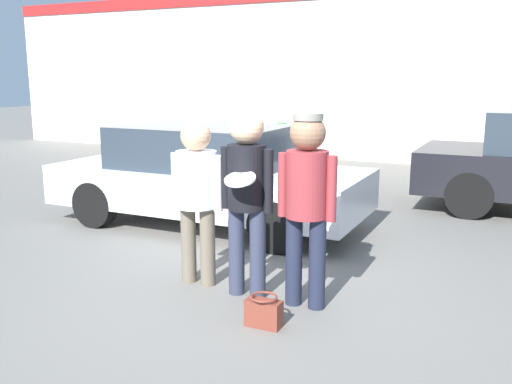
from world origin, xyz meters
The scene contains 8 objects.
ground_plane centered at (0.00, 0.00, 0.00)m, with size 56.00×56.00×0.00m, color #66635E.
storefront_building centered at (0.00, 8.73, 2.08)m, with size 24.00×0.22×4.10m.
person_left centered at (-0.51, -0.14, 0.97)m, with size 0.56×0.39×1.62m.
person_middle_with_frisbee centered at (0.07, -0.23, 1.05)m, with size 0.52×0.57×1.74m.
person_right centered at (0.65, -0.23, 1.05)m, with size 0.54×0.37×1.73m.
parked_car_near centered at (-1.60, 1.89, 0.69)m, with size 4.30×1.78×1.36m.
shrub centered at (-3.12, 8.09, 0.45)m, with size 0.91×0.91×0.91m.
handbag centered at (0.50, -0.78, 0.13)m, with size 0.30×0.23×0.27m.
Camera 1 is at (2.33, -4.78, 2.04)m, focal length 40.00 mm.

